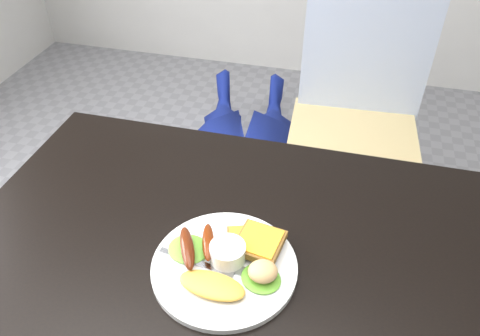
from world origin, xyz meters
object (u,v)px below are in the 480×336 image
at_px(dining_table, 249,270).
at_px(person, 242,51).
at_px(plate, 224,267).
at_px(dining_chair, 352,142).

xyz_separation_m(dining_table, person, (-0.23, 0.86, 0.04)).
distance_m(dining_table, person, 0.89).
xyz_separation_m(dining_table, plate, (-0.04, -0.02, 0.03)).
height_order(dining_table, plate, plate).
bearing_deg(plate, dining_chair, 75.88).
relative_size(dining_chair, person, 0.30).
bearing_deg(dining_chair, person, 178.30).
distance_m(dining_chair, person, 0.52).
bearing_deg(dining_chair, plate, -107.21).
height_order(dining_table, person, person).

